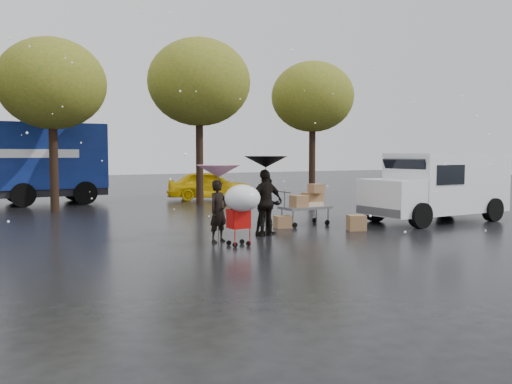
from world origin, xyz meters
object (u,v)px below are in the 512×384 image
person_pink (219,211)px  shopping_cart (242,202)px  vendor_cart (307,202)px  yellow_taxi (210,185)px  blue_truck (10,164)px  person_black (266,203)px  white_van (438,185)px

person_pink → shopping_cart: person_pink is taller
vendor_cart → shopping_cart: size_ratio=1.04×
yellow_taxi → vendor_cart: bearing=-168.6°
blue_truck → shopping_cart: bearing=-76.0°
vendor_cart → yellow_taxi: yellow_taxi is taller
person_pink → person_black: person_black is taller
white_van → yellow_taxi: (-2.83, 11.26, -0.47)m
person_black → blue_truck: (-4.88, 12.85, 0.87)m
vendor_cart → yellow_taxi: bearing=81.8°
person_black → vendor_cart: (2.22, 1.19, -0.16)m
yellow_taxi → shopping_cart: bearing=177.4°
vendor_cart → blue_truck: 13.69m
white_van → yellow_taxi: white_van is taller
yellow_taxi → blue_truck: bearing=98.5°
person_black → shopping_cart: (-1.38, -1.19, 0.18)m
person_pink → yellow_taxi: size_ratio=0.38×
person_pink → person_black: size_ratio=0.86×
person_pink → white_van: size_ratio=0.31×
vendor_cart → person_black: bearing=-151.8°
person_pink → blue_truck: bearing=85.1°
vendor_cart → white_van: white_van is taller
person_pink → yellow_taxi: (5.19, 11.43, -0.07)m
person_black → yellow_taxi: bearing=-112.4°
person_pink → person_black: bearing=-9.8°
vendor_cart → white_van: 4.49m
white_van → blue_truck: size_ratio=0.59×
person_black → shopping_cart: 1.82m
shopping_cart → blue_truck: 14.48m
person_black → shopping_cart: bearing=36.4°
white_van → blue_truck: bearing=131.3°
person_black → person_pink: bearing=5.2°
shopping_cart → blue_truck: (-3.50, 14.03, 0.69)m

